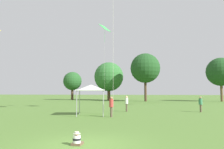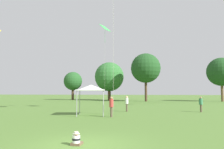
{
  "view_description": "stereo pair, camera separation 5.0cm",
  "coord_description": "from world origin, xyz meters",
  "px_view_note": "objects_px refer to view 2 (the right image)",
  "views": [
    {
      "loc": [
        2.62,
        -8.85,
        2.2
      ],
      "look_at": [
        -0.08,
        8.03,
        3.55
      ],
      "focal_mm": 35.0,
      "sensor_mm": 36.0,
      "label": 1
    },
    {
      "loc": [
        2.67,
        -8.84,
        2.2
      ],
      "look_at": [
        -0.08,
        8.03,
        3.55
      ],
      "focal_mm": 35.0,
      "sensor_mm": 36.0,
      "label": 2
    }
  ],
  "objects_px": {
    "person_standing_0": "(201,103)",
    "kite_5": "(105,29)",
    "distant_tree_3": "(109,77)",
    "seated_toddler": "(76,140)",
    "person_standing_1": "(127,102)",
    "canopy_tent": "(91,88)",
    "distant_tree_1": "(73,81)",
    "distant_tree_0": "(146,68)",
    "person_standing_2": "(111,105)",
    "distant_tree_2": "(221,72)"
  },
  "relations": [
    {
      "from": "kite_5",
      "to": "distant_tree_1",
      "type": "distance_m",
      "value": 35.0
    },
    {
      "from": "distant_tree_1",
      "to": "distant_tree_2",
      "type": "bearing_deg",
      "value": -6.64
    },
    {
      "from": "distant_tree_1",
      "to": "distant_tree_2",
      "type": "distance_m",
      "value": 37.32
    },
    {
      "from": "person_standing_1",
      "to": "canopy_tent",
      "type": "distance_m",
      "value": 5.51
    },
    {
      "from": "distant_tree_3",
      "to": "kite_5",
      "type": "bearing_deg",
      "value": -81.08
    },
    {
      "from": "kite_5",
      "to": "distant_tree_3",
      "type": "height_order",
      "value": "kite_5"
    },
    {
      "from": "distant_tree_0",
      "to": "distant_tree_3",
      "type": "height_order",
      "value": "distant_tree_0"
    },
    {
      "from": "person_standing_0",
      "to": "kite_5",
      "type": "height_order",
      "value": "kite_5"
    },
    {
      "from": "kite_5",
      "to": "canopy_tent",
      "type": "bearing_deg",
      "value": -111.48
    },
    {
      "from": "canopy_tent",
      "to": "distant_tree_1",
      "type": "height_order",
      "value": "distant_tree_1"
    },
    {
      "from": "kite_5",
      "to": "person_standing_0",
      "type": "bearing_deg",
      "value": -26.91
    },
    {
      "from": "distant_tree_0",
      "to": "distant_tree_3",
      "type": "distance_m",
      "value": 10.75
    },
    {
      "from": "person_standing_1",
      "to": "kite_5",
      "type": "relative_size",
      "value": 0.16
    },
    {
      "from": "seated_toddler",
      "to": "person_standing_1",
      "type": "bearing_deg",
      "value": 89.84
    },
    {
      "from": "distant_tree_2",
      "to": "distant_tree_1",
      "type": "bearing_deg",
      "value": 173.36
    },
    {
      "from": "kite_5",
      "to": "distant_tree_3",
      "type": "xyz_separation_m",
      "value": [
        -4.62,
        29.47,
        -3.9
      ]
    },
    {
      "from": "distant_tree_3",
      "to": "seated_toddler",
      "type": "bearing_deg",
      "value": -81.68
    },
    {
      "from": "distant_tree_1",
      "to": "distant_tree_0",
      "type": "bearing_deg",
      "value": -18.54
    },
    {
      "from": "person_standing_0",
      "to": "kite_5",
      "type": "xyz_separation_m",
      "value": [
        -10.85,
        1.2,
        8.99
      ]
    },
    {
      "from": "kite_5",
      "to": "distant_tree_2",
      "type": "xyz_separation_m",
      "value": [
        21.93,
        26.89,
        -3.22
      ]
    },
    {
      "from": "person_standing_0",
      "to": "distant_tree_3",
      "type": "xyz_separation_m",
      "value": [
        -15.48,
        30.67,
        5.09
      ]
    },
    {
      "from": "person_standing_1",
      "to": "distant_tree_2",
      "type": "xyz_separation_m",
      "value": [
        19.06,
        28.75,
        5.71
      ]
    },
    {
      "from": "canopy_tent",
      "to": "distant_tree_0",
      "type": "height_order",
      "value": "distant_tree_0"
    },
    {
      "from": "seated_toddler",
      "to": "distant_tree_2",
      "type": "distance_m",
      "value": 48.89
    },
    {
      "from": "canopy_tent",
      "to": "distant_tree_2",
      "type": "relative_size",
      "value": 0.3
    },
    {
      "from": "person_standing_0",
      "to": "kite_5",
      "type": "bearing_deg",
      "value": -62.32
    },
    {
      "from": "person_standing_0",
      "to": "distant_tree_1",
      "type": "height_order",
      "value": "distant_tree_1"
    },
    {
      "from": "distant_tree_1",
      "to": "person_standing_0",
      "type": "bearing_deg",
      "value": -51.3
    },
    {
      "from": "kite_5",
      "to": "distant_tree_0",
      "type": "distance_m",
      "value": 25.1
    },
    {
      "from": "seated_toddler",
      "to": "distant_tree_3",
      "type": "bearing_deg",
      "value": 100.49
    },
    {
      "from": "seated_toddler",
      "to": "kite_5",
      "type": "bearing_deg",
      "value": 99.48
    },
    {
      "from": "person_standing_2",
      "to": "distant_tree_1",
      "type": "height_order",
      "value": "distant_tree_1"
    },
    {
      "from": "seated_toddler",
      "to": "distant_tree_3",
      "type": "height_order",
      "value": "distant_tree_3"
    },
    {
      "from": "person_standing_1",
      "to": "person_standing_2",
      "type": "distance_m",
      "value": 5.54
    },
    {
      "from": "canopy_tent",
      "to": "kite_5",
      "type": "relative_size",
      "value": 0.29
    },
    {
      "from": "person_standing_2",
      "to": "distant_tree_3",
      "type": "xyz_separation_m",
      "value": [
        -6.66,
        36.82,
        5.02
      ]
    },
    {
      "from": "kite_5",
      "to": "distant_tree_2",
      "type": "distance_m",
      "value": 34.84
    },
    {
      "from": "person_standing_1",
      "to": "distant_tree_0",
      "type": "bearing_deg",
      "value": 17.86
    },
    {
      "from": "distant_tree_1",
      "to": "seated_toddler",
      "type": "bearing_deg",
      "value": -70.37
    },
    {
      "from": "distant_tree_3",
      "to": "distant_tree_2",
      "type": "bearing_deg",
      "value": -5.56
    },
    {
      "from": "person_standing_0",
      "to": "person_standing_1",
      "type": "relative_size",
      "value": 0.96
    },
    {
      "from": "distant_tree_0",
      "to": "person_standing_0",
      "type": "bearing_deg",
      "value": -76.74
    },
    {
      "from": "distant_tree_0",
      "to": "seated_toddler",
      "type": "bearing_deg",
      "value": -93.49
    },
    {
      "from": "kite_5",
      "to": "distant_tree_1",
      "type": "xyz_separation_m",
      "value": [
        -15.1,
        31.2,
        -4.87
      ]
    },
    {
      "from": "person_standing_1",
      "to": "distant_tree_0",
      "type": "xyz_separation_m",
      "value": [
        1.93,
        26.39,
        6.58
      ]
    },
    {
      "from": "person_standing_0",
      "to": "seated_toddler",
      "type": "bearing_deg",
      "value": 5.93
    },
    {
      "from": "kite_5",
      "to": "distant_tree_0",
      "type": "relative_size",
      "value": 0.96
    },
    {
      "from": "seated_toddler",
      "to": "distant_tree_2",
      "type": "xyz_separation_m",
      "value": [
        19.7,
        44.27,
        6.53
      ]
    },
    {
      "from": "person_standing_0",
      "to": "canopy_tent",
      "type": "height_order",
      "value": "canopy_tent"
    },
    {
      "from": "seated_toddler",
      "to": "distant_tree_3",
      "type": "xyz_separation_m",
      "value": [
        -6.85,
        46.85,
        5.86
      ]
    }
  ]
}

